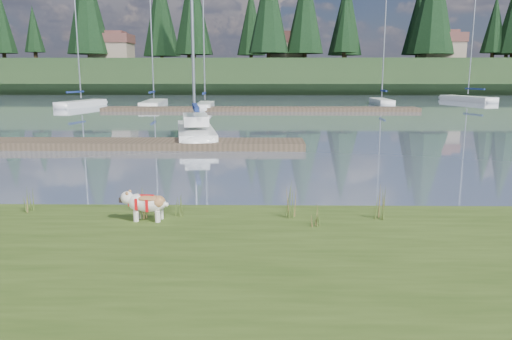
{
  "coord_description": "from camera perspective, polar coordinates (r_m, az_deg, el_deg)",
  "views": [
    {
      "loc": [
        2.36,
        -11.46,
        3.01
      ],
      "look_at": [
        2.18,
        -0.5,
        0.9
      ],
      "focal_mm": 35.0,
      "sensor_mm": 36.0,
      "label": 1
    }
  ],
  "objects": [
    {
      "name": "dock_near",
      "position": [
        21.61,
        -16.2,
        2.89
      ],
      "size": [
        16.0,
        2.0,
        0.3
      ],
      "primitive_type": "cube",
      "color": "#4C3D2C",
      "rests_on": "ground"
    },
    {
      "name": "dock_far",
      "position": [
        41.56,
        0.45,
        6.98
      ],
      "size": [
        26.0,
        2.2,
        0.3
      ],
      "primitive_type": "cube",
      "color": "#4C3D2C",
      "rests_on": "ground"
    },
    {
      "name": "house_2",
      "position": [
        85.18,
        20.43,
        13.16
      ],
      "size": [
        6.3,
        5.3,
        4.65
      ],
      "color": "gray",
      "rests_on": "ridge"
    },
    {
      "name": "sailboat_bg_2",
      "position": [
        44.31,
        -5.79,
        7.41
      ],
      "size": [
        1.52,
        6.48,
        9.84
      ],
      "rotation": [
        0.0,
        0.0,
        1.61
      ],
      "color": "white",
      "rests_on": "ground"
    },
    {
      "name": "weed_5",
      "position": [
        9.58,
        14.25,
        -3.79
      ],
      "size": [
        0.17,
        0.14,
        0.68
      ],
      "color": "#475B23",
      "rests_on": "bank"
    },
    {
      "name": "weed_0",
      "position": [
        9.54,
        -12.55,
        -3.89
      ],
      "size": [
        0.17,
        0.14,
        0.63
      ],
      "color": "#475B23",
      "rests_on": "bank"
    },
    {
      "name": "weed_1",
      "position": [
        9.63,
        -8.45,
        -4.14
      ],
      "size": [
        0.17,
        0.14,
        0.42
      ],
      "color": "#475B23",
      "rests_on": "bank"
    },
    {
      "name": "sailboat_main",
      "position": [
        24.17,
        -7.01,
        4.7
      ],
      "size": [
        2.89,
        7.99,
        11.39
      ],
      "rotation": [
        0.0,
        0.0,
        1.75
      ],
      "color": "white",
      "rests_on": "ground"
    },
    {
      "name": "conifer_4",
      "position": [
        78.11,
        1.48,
        18.34
      ],
      "size": [
        6.16,
        6.16,
        15.1
      ],
      "color": "#382619",
      "rests_on": "ridge"
    },
    {
      "name": "sailboat_bg_5",
      "position": [
        61.58,
        22.59,
        7.6
      ],
      "size": [
        4.14,
        8.74,
        12.25
      ],
      "rotation": [
        0.0,
        0.0,
        1.87
      ],
      "color": "white",
      "rests_on": "ground"
    },
    {
      "name": "weed_4",
      "position": [
        8.94,
        6.61,
        -5.18
      ],
      "size": [
        0.17,
        0.14,
        0.46
      ],
      "color": "#475B23",
      "rests_on": "bank"
    },
    {
      "name": "sailboat_bg_0",
      "position": [
        50.1,
        -18.93,
        7.27
      ],
      "size": [
        2.99,
        7.52,
        10.78
      ],
      "rotation": [
        0.0,
        0.0,
        1.36
      ],
      "color": "white",
      "rests_on": "ground"
    },
    {
      "name": "conifer_1",
      "position": [
        93.07,
        -27.12,
        14.87
      ],
      "size": [
        4.4,
        4.4,
        11.3
      ],
      "color": "#382619",
      "rests_on": "ridge"
    },
    {
      "name": "conifer_5",
      "position": [
        82.8,
        10.12,
        16.18
      ],
      "size": [
        3.96,
        3.96,
        10.35
      ],
      "color": "#382619",
      "rests_on": "ridge"
    },
    {
      "name": "conifer_3",
      "position": [
        84.82,
        -7.78,
        16.74
      ],
      "size": [
        4.84,
        4.84,
        12.25
      ],
      "color": "#382619",
      "rests_on": "ridge"
    },
    {
      "name": "weed_2",
      "position": [
        9.4,
        4.05,
        -3.74
      ],
      "size": [
        0.17,
        0.14,
        0.68
      ],
      "color": "#475B23",
      "rests_on": "bank"
    },
    {
      "name": "ground",
      "position": [
        41.63,
        -2.33,
        6.77
      ],
      "size": [
        200.0,
        200.0,
        0.0
      ],
      "primitive_type": "plane",
      "color": "slate",
      "rests_on": "ground"
    },
    {
      "name": "bulldog",
      "position": [
        9.41,
        -12.39,
        -3.65
      ],
      "size": [
        0.9,
        0.42,
        0.53
      ],
      "rotation": [
        0.0,
        0.0,
        3.05
      ],
      "color": "silver",
      "rests_on": "bank"
    },
    {
      "name": "house_0",
      "position": [
        85.13,
        -16.14,
        13.41
      ],
      "size": [
        6.3,
        5.3,
        4.65
      ],
      "color": "gray",
      "rests_on": "ridge"
    },
    {
      "name": "conifer_2",
      "position": [
        84.69,
        -18.82,
        17.52
      ],
      "size": [
        6.6,
        6.6,
        16.05
      ],
      "color": "#382619",
      "rests_on": "ridge"
    },
    {
      "name": "conifer_6",
      "position": [
        84.21,
        19.64,
        17.82
      ],
      "size": [
        7.04,
        7.04,
        17.0
      ],
      "color": "#382619",
      "rests_on": "ridge"
    },
    {
      "name": "ridge",
      "position": [
        84.49,
        -0.67,
        10.58
      ],
      "size": [
        200.0,
        20.0,
        5.0
      ],
      "primitive_type": "cube",
      "color": "#1D3017",
      "rests_on": "ground"
    },
    {
      "name": "mud_lip",
      "position": [
        10.55,
        -12.07,
        -5.51
      ],
      "size": [
        60.0,
        0.5,
        0.14
      ],
      "primitive_type": "cube",
      "color": "#33281C",
      "rests_on": "ground"
    },
    {
      "name": "house_1",
      "position": [
        82.65,
        3.57,
        13.89
      ],
      "size": [
        6.3,
        5.3,
        4.65
      ],
      "color": "gray",
      "rests_on": "ridge"
    },
    {
      "name": "weed_3",
      "position": [
        10.75,
        -24.56,
        -3.23
      ],
      "size": [
        0.17,
        0.14,
        0.52
      ],
      "color": "#475B23",
      "rests_on": "bank"
    },
    {
      "name": "sailboat_bg_1",
      "position": [
        48.42,
        -11.45,
        7.54
      ],
      "size": [
        2.32,
        8.61,
        12.63
      ],
      "rotation": [
        0.0,
        0.0,
        1.65
      ],
      "color": "white",
      "rests_on": "ground"
    },
    {
      "name": "sailboat_bg_4",
      "position": [
        52.07,
        14.01,
        7.66
      ],
      "size": [
        1.52,
        6.92,
        10.28
      ],
      "rotation": [
        0.0,
        0.0,
        1.55
      ],
      "color": "white",
      "rests_on": "ground"
    },
    {
      "name": "bank",
      "position": [
        6.59,
        -20.93,
        -15.35
      ],
      "size": [
        60.0,
        9.0,
        0.35
      ],
      "primitive_type": "cube",
      "color": "#3B511B",
      "rests_on": "ground"
    }
  ]
}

